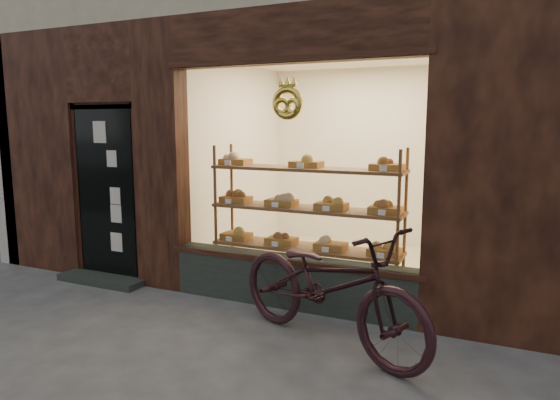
% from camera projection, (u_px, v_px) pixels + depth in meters
% --- Properties ---
extents(ground, '(90.00, 90.00, 0.00)m').
position_uv_depth(ground, '(120.00, 393.00, 3.65)').
color(ground, '#404040').
extents(display_shelf, '(2.20, 0.45, 1.70)m').
position_uv_depth(display_shelf, '(306.00, 223.00, 5.63)').
color(display_shelf, brown).
rests_on(display_shelf, ground).
extents(bicycle, '(2.24, 1.51, 1.11)m').
position_uv_depth(bicycle, '(328.00, 285.00, 4.35)').
color(bicycle, black).
rests_on(bicycle, ground).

